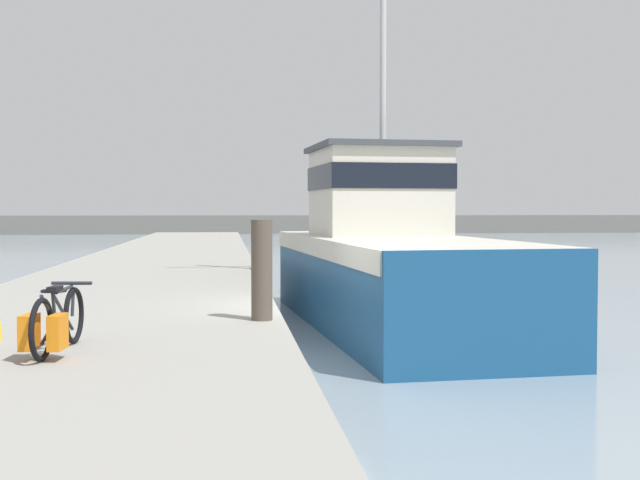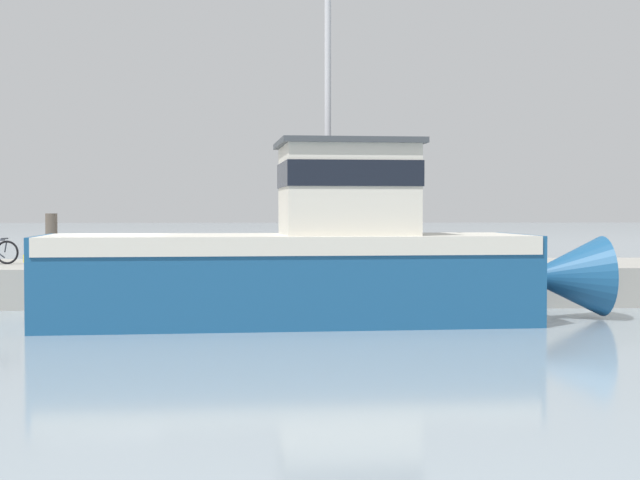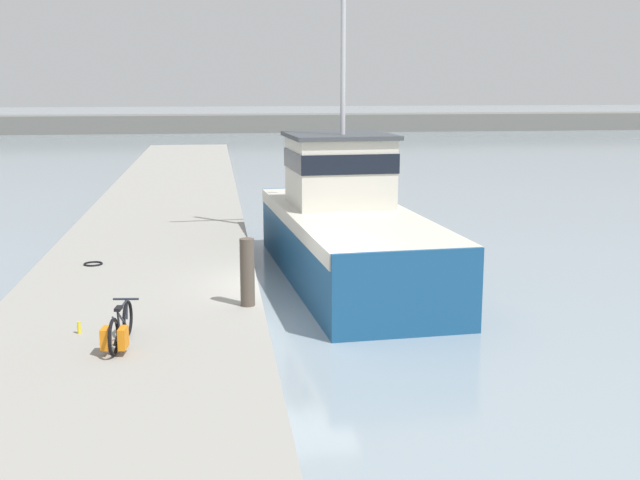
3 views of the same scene
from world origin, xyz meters
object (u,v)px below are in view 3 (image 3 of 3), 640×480
Objects in this scene: fishing_boat_main at (345,225)px; bicycle_touring at (119,330)px; mooring_post at (247,272)px; water_bottle_by_bike at (79,328)px.

bicycle_touring is at bearing -125.34° from fishing_boat_main.
mooring_post is at bearing -119.50° from fishing_boat_main.
fishing_boat_main is 6.94m from mooring_post.
bicycle_touring is at bearing -48.94° from water_bottle_by_bike.
water_bottle_by_bike is at bearing -132.12° from fishing_boat_main.
mooring_post reaches higher than bicycle_touring.
mooring_post is at bearing 25.13° from water_bottle_by_bike.
fishing_boat_main reaches higher than bicycle_touring.
mooring_post is at bearing 52.62° from bicycle_touring.
mooring_post is 3.39m from water_bottle_by_bike.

